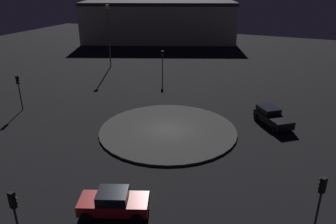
{
  "coord_description": "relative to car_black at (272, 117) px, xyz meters",
  "views": [
    {
      "loc": [
        11.02,
        -25.77,
        13.4
      ],
      "look_at": [
        0.0,
        0.0,
        1.94
      ],
      "focal_mm": 35.5,
      "sensor_mm": 36.0,
      "label": 1
    }
  ],
  "objects": [
    {
      "name": "ground_plane",
      "position": [
        -8.68,
        -5.4,
        -0.8
      ],
      "size": [
        117.65,
        117.65,
        0.0
      ],
      "primitive_type": "plane",
      "color": "black"
    },
    {
      "name": "roundabout_island",
      "position": [
        -8.68,
        -5.4,
        -0.71
      ],
      "size": [
        12.75,
        12.75,
        0.18
      ],
      "primitive_type": "cylinder",
      "color": "#383838",
      "rests_on": "ground_plane"
    },
    {
      "name": "car_black",
      "position": [
        0.0,
        0.0,
        0.0
      ],
      "size": [
        4.14,
        4.45,
        1.54
      ],
      "rotation": [
        0.0,
        0.0,
        -0.88
      ],
      "color": "black",
      "rests_on": "ground_plane"
    },
    {
      "name": "car_red",
      "position": [
        -7.12,
        -17.37,
        0.01
      ],
      "size": [
        4.52,
        3.23,
        1.59
      ],
      "rotation": [
        0.0,
        0.0,
        3.51
      ],
      "color": "red",
      "rests_on": "ground_plane"
    },
    {
      "name": "traffic_light_southeast",
      "position": [
        4.0,
        -14.88,
        2.01
      ],
      "size": [
        0.39,
        0.37,
        3.93
      ],
      "rotation": [
        0.0,
        0.0,
        2.5
      ],
      "color": "#2D2D2D",
      "rests_on": "ground_plane"
    },
    {
      "name": "traffic_light_west",
      "position": [
        -25.25,
        -6.67,
        1.94
      ],
      "size": [
        0.37,
        0.32,
        3.83
      ],
      "rotation": [
        0.0,
        0.0,
        0.08
      ],
      "color": "#2D2D2D",
      "rests_on": "ground_plane"
    },
    {
      "name": "traffic_light_northwest",
      "position": [
        -15.93,
        9.6,
        2.1
      ],
      "size": [
        0.37,
        0.39,
        4.06
      ],
      "rotation": [
        0.0,
        0.0,
        -1.12
      ],
      "color": "#2D2D2D",
      "rests_on": "ground_plane"
    },
    {
      "name": "traffic_light_south",
      "position": [
        -9.72,
        -22.01,
        1.98
      ],
      "size": [
        0.31,
        0.36,
        3.89
      ],
      "rotation": [
        0.0,
        0.0,
        1.51
      ],
      "color": "#2D2D2D",
      "rests_on": "ground_plane"
    },
    {
      "name": "streetlamp_northwest",
      "position": [
        -26.61,
        13.13,
        5.68
      ],
      "size": [
        0.59,
        0.59,
        9.5
      ],
      "color": "#4C4C51",
      "rests_on": "ground_plane"
    },
    {
      "name": "store_building",
      "position": [
        -29.32,
        37.82,
        3.46
      ],
      "size": [
        35.25,
        24.9,
        8.52
      ],
      "rotation": [
        0.0,
        0.0,
        3.52
      ],
      "color": "#B7B299",
      "rests_on": "ground_plane"
    }
  ]
}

